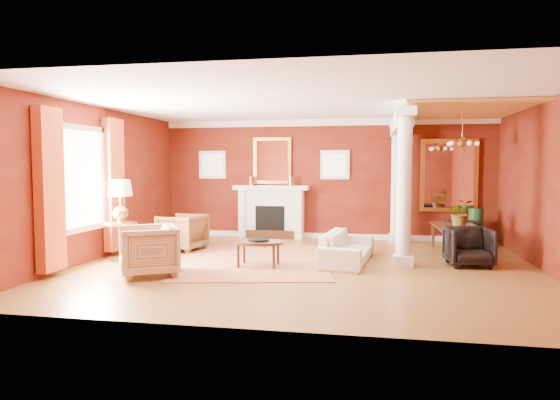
% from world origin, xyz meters
% --- Properties ---
extents(ground, '(8.00, 8.00, 0.00)m').
position_xyz_m(ground, '(0.00, 0.00, 0.00)').
color(ground, brown).
rests_on(ground, ground).
extents(room_shell, '(8.04, 7.04, 2.92)m').
position_xyz_m(room_shell, '(0.00, 0.00, 2.02)').
color(room_shell, '#60200D').
rests_on(room_shell, ground).
extents(fireplace, '(1.85, 0.42, 1.29)m').
position_xyz_m(fireplace, '(-1.30, 3.32, 0.65)').
color(fireplace, white).
rests_on(fireplace, ground).
extents(overmantel_mirror, '(0.95, 0.07, 1.15)m').
position_xyz_m(overmantel_mirror, '(-1.30, 3.45, 1.90)').
color(overmantel_mirror, gold).
rests_on(overmantel_mirror, fireplace).
extents(flank_window_left, '(0.70, 0.07, 0.70)m').
position_xyz_m(flank_window_left, '(-2.85, 3.46, 1.80)').
color(flank_window_left, white).
rests_on(flank_window_left, room_shell).
extents(flank_window_right, '(0.70, 0.07, 0.70)m').
position_xyz_m(flank_window_right, '(0.25, 3.46, 1.80)').
color(flank_window_right, white).
rests_on(flank_window_right, room_shell).
extents(left_window, '(0.21, 2.55, 2.60)m').
position_xyz_m(left_window, '(-3.89, -0.60, 1.42)').
color(left_window, white).
rests_on(left_window, room_shell).
extents(column_front, '(0.36, 0.36, 2.80)m').
position_xyz_m(column_front, '(1.70, 0.30, 1.43)').
color(column_front, white).
rests_on(column_front, ground).
extents(column_back, '(0.36, 0.36, 2.80)m').
position_xyz_m(column_back, '(1.70, 3.00, 1.43)').
color(column_back, white).
rests_on(column_back, ground).
extents(header_beam, '(0.30, 3.20, 0.32)m').
position_xyz_m(header_beam, '(1.70, 1.90, 2.62)').
color(header_beam, white).
rests_on(header_beam, column_front).
extents(amber_ceiling, '(2.30, 3.40, 0.04)m').
position_xyz_m(amber_ceiling, '(2.85, 1.75, 2.87)').
color(amber_ceiling, '#E09241').
rests_on(amber_ceiling, room_shell).
extents(dining_mirror, '(1.30, 0.07, 1.70)m').
position_xyz_m(dining_mirror, '(2.90, 3.45, 1.55)').
color(dining_mirror, gold).
rests_on(dining_mirror, room_shell).
extents(chandelier, '(0.60, 0.62, 0.75)m').
position_xyz_m(chandelier, '(2.90, 1.80, 2.25)').
color(chandelier, '#C48D3D').
rests_on(chandelier, room_shell).
extents(crown_trim, '(8.00, 0.08, 0.16)m').
position_xyz_m(crown_trim, '(0.00, 3.46, 2.82)').
color(crown_trim, white).
rests_on(crown_trim, room_shell).
extents(base_trim, '(8.00, 0.08, 0.12)m').
position_xyz_m(base_trim, '(0.00, 3.46, 0.06)').
color(base_trim, white).
rests_on(base_trim, ground).
extents(rug, '(3.31, 4.01, 0.01)m').
position_xyz_m(rug, '(-1.03, 0.31, 0.01)').
color(rug, maroon).
rests_on(rug, ground).
extents(sofa, '(0.78, 1.98, 0.75)m').
position_xyz_m(sofa, '(0.71, 0.48, 0.38)').
color(sofa, beige).
rests_on(sofa, ground).
extents(armchair_leopard, '(0.91, 0.96, 0.84)m').
position_xyz_m(armchair_leopard, '(-2.76, 1.15, 0.42)').
color(armchair_leopard, black).
rests_on(armchair_leopard, ground).
extents(armchair_stripe, '(1.16, 1.17, 0.90)m').
position_xyz_m(armchair_stripe, '(-2.41, -1.22, 0.45)').
color(armchair_stripe, tan).
rests_on(armchair_stripe, ground).
extents(coffee_table, '(0.90, 0.90, 0.46)m').
position_xyz_m(coffee_table, '(-0.81, -0.20, 0.41)').
color(coffee_table, black).
rests_on(coffee_table, ground).
extents(coffee_book, '(0.18, 0.03, 0.25)m').
position_xyz_m(coffee_book, '(-0.86, -0.20, 0.58)').
color(coffee_book, black).
rests_on(coffee_book, coffee_table).
extents(side_table, '(0.61, 0.61, 1.52)m').
position_xyz_m(side_table, '(-3.50, -0.06, 1.02)').
color(side_table, black).
rests_on(side_table, ground).
extents(dining_table, '(0.63, 1.60, 0.88)m').
position_xyz_m(dining_table, '(2.89, 1.81, 0.44)').
color(dining_table, black).
rests_on(dining_table, ground).
extents(dining_chair_near, '(0.82, 0.78, 0.76)m').
position_xyz_m(dining_chair_near, '(2.85, 0.53, 0.38)').
color(dining_chair_near, black).
rests_on(dining_chair_near, ground).
extents(dining_chair_far, '(0.64, 0.60, 0.65)m').
position_xyz_m(dining_chair_far, '(3.11, 2.93, 0.33)').
color(dining_chair_far, black).
rests_on(dining_chair_far, ground).
extents(green_urn, '(0.35, 0.35, 0.84)m').
position_xyz_m(green_urn, '(3.43, 2.98, 0.33)').
color(green_urn, '#143F1A').
rests_on(green_urn, ground).
extents(potted_plant, '(0.54, 0.59, 0.43)m').
position_xyz_m(potted_plant, '(2.91, 1.82, 1.09)').
color(potted_plant, '#26591E').
rests_on(potted_plant, dining_table).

